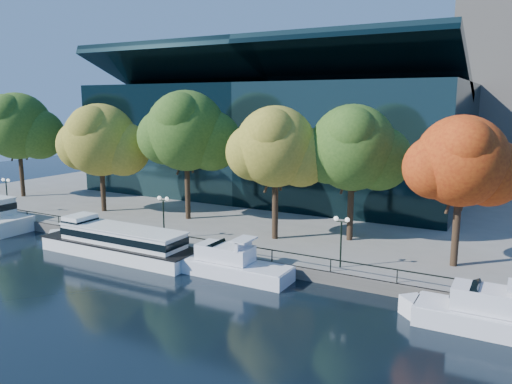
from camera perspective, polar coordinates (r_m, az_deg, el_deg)
The scene contains 16 objects.
ground at distance 43.80m, azimuth -12.03°, elevation -8.19°, with size 160.00×160.00×0.00m, color black.
promenade at distance 74.17m, azimuth 6.56°, elevation -0.05°, with size 90.00×67.08×1.00m.
railing at distance 45.64m, azimuth -9.46°, elevation -4.81°, with size 88.20×0.08×0.99m.
convention_building at distance 70.64m, azimuth 2.25°, elevation 6.04°, with size 50.00×24.57×21.43m.
tour_boat at distance 46.87m, azimuth -15.84°, elevation -5.35°, with size 17.29×3.86×3.28m.
cruiser_near at distance 40.31m, azimuth -3.47°, elevation -8.11°, with size 11.16×2.87×3.23m.
cruiser_far at distance 33.94m, azimuth 25.06°, elevation -12.55°, with size 10.57×2.93×3.45m.
tree_0 at distance 73.99m, azimuth -25.53°, elevation 6.67°, with size 11.07×9.08×13.95m.
tree_1 at distance 60.33m, azimuth -17.29°, elevation 5.52°, with size 10.42×8.55×12.54m.
tree_2 at distance 54.14m, azimuth -7.88°, elevation 6.74°, with size 10.78×8.84×13.96m.
tree_3 at distance 45.66m, azimuth 2.38°, elevation 4.99°, with size 9.31×7.64×12.40m.
tree_4 at distance 45.99m, azimuth 11.14°, elevation 4.77°, with size 9.79×8.03×12.53m.
tree_5 at distance 40.88m, azimuth 22.56°, elevation 3.06°, with size 8.73×7.16×11.78m.
lamp_0 at distance 64.25m, azimuth -26.64°, elevation 0.47°, with size 1.26×0.36×4.03m.
lamp_1 at distance 47.37m, azimuth -10.55°, elevation -1.75°, with size 1.26×0.36×4.03m.
lamp_2 at distance 38.98m, azimuth 9.73°, elevation -4.32°, with size 1.26×0.36×4.03m.
Camera 1 is at (27.48, -31.24, 13.70)m, focal length 35.00 mm.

